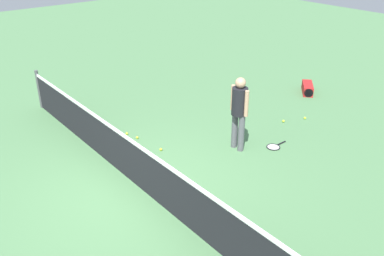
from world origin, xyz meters
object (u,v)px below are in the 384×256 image
(tennis_racket_near_player, at_px, (274,147))
(tennis_ball_stray_left, at_px, (161,149))
(tennis_ball_by_net, at_px, (305,118))
(tennis_ball_midcourt, at_px, (127,134))
(tennis_ball_near_player, at_px, (283,121))
(tennis_ball_baseline, at_px, (137,138))
(equipment_bag, at_px, (308,89))
(player_near_side, at_px, (239,108))

(tennis_racket_near_player, distance_m, tennis_ball_stray_left, 2.59)
(tennis_ball_by_net, distance_m, tennis_ball_midcourt, 4.63)
(tennis_ball_near_player, bearing_deg, tennis_ball_baseline, 64.79)
(tennis_racket_near_player, relative_size, tennis_ball_baseline, 8.82)
(tennis_racket_near_player, bearing_deg, equipment_bag, -64.58)
(tennis_racket_near_player, bearing_deg, tennis_ball_by_net, -74.68)
(tennis_ball_baseline, bearing_deg, player_near_side, -140.33)
(equipment_bag, bearing_deg, tennis_ball_baseline, 82.47)
(tennis_ball_midcourt, relative_size, equipment_bag, 0.08)
(tennis_racket_near_player, height_order, tennis_ball_baseline, tennis_ball_baseline)
(tennis_ball_near_player, distance_m, equipment_bag, 2.33)
(tennis_racket_near_player, distance_m, tennis_ball_baseline, 3.22)
(tennis_ball_baseline, bearing_deg, tennis_ball_midcourt, 14.07)
(player_near_side, bearing_deg, equipment_bag, -74.89)
(player_near_side, height_order, tennis_ball_midcourt, player_near_side)
(tennis_ball_midcourt, height_order, tennis_ball_baseline, same)
(player_near_side, bearing_deg, tennis_racket_near_player, -125.55)
(tennis_ball_near_player, relative_size, tennis_ball_by_net, 1.00)
(player_near_side, xyz_separation_m, tennis_ball_by_net, (-0.01, -2.48, -0.98))
(tennis_ball_near_player, distance_m, tennis_ball_stray_left, 3.40)
(tennis_racket_near_player, xyz_separation_m, equipment_bag, (1.59, -3.35, 0.13))
(player_near_side, distance_m, tennis_ball_stray_left, 1.99)
(tennis_racket_near_player, bearing_deg, tennis_ball_near_player, -58.96)
(tennis_ball_by_net, bearing_deg, tennis_ball_stray_left, 75.37)
(player_near_side, xyz_separation_m, equipment_bag, (1.09, -4.05, -0.87))
(tennis_ball_by_net, relative_size, tennis_ball_baseline, 1.00)
(player_near_side, xyz_separation_m, tennis_ball_midcourt, (2.17, 1.60, -0.98))
(tennis_ball_stray_left, height_order, equipment_bag, equipment_bag)
(player_near_side, xyz_separation_m, tennis_racket_near_player, (-0.50, -0.70, -1.00))
(player_near_side, height_order, tennis_ball_by_net, player_near_side)
(tennis_racket_near_player, bearing_deg, tennis_ball_midcourt, 40.80)
(player_near_side, height_order, tennis_ball_near_player, player_near_side)
(tennis_ball_midcourt, distance_m, tennis_ball_baseline, 0.35)
(tennis_racket_near_player, distance_m, tennis_ball_near_player, 1.40)
(tennis_ball_near_player, xyz_separation_m, tennis_ball_by_net, (-0.23, -0.58, 0.00))
(player_near_side, bearing_deg, tennis_ball_near_player, -83.32)
(tennis_ball_by_net, height_order, tennis_ball_midcourt, same)
(tennis_ball_stray_left, bearing_deg, tennis_ball_near_player, -103.30)
(tennis_ball_near_player, height_order, tennis_ball_by_net, same)
(tennis_ball_by_net, bearing_deg, tennis_ball_near_player, 68.11)
(tennis_ball_by_net, relative_size, tennis_ball_midcourt, 1.00)
(tennis_ball_stray_left, relative_size, equipment_bag, 0.08)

